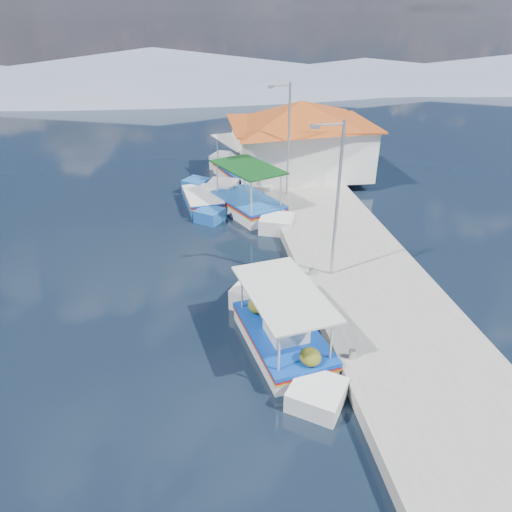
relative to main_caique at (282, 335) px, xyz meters
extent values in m
plane|color=black|center=(-1.96, 1.54, -0.46)|extent=(160.00, 160.00, 0.00)
cube|color=#A19E97|center=(3.94, 7.54, -0.21)|extent=(5.00, 44.00, 0.50)
cylinder|color=#A5A8AD|center=(1.84, -1.46, 0.19)|extent=(0.20, 0.20, 0.30)
cylinder|color=#A5A8AD|center=(1.84, 3.54, 0.19)|extent=(0.20, 0.20, 0.30)
cylinder|color=#A5A8AD|center=(1.84, 9.54, 0.19)|extent=(0.20, 0.20, 0.30)
cylinder|color=#A5A8AD|center=(1.84, 15.54, 0.19)|extent=(0.20, 0.20, 0.30)
cube|color=white|center=(-0.02, -0.07, -0.26)|extent=(2.78, 4.34, 0.88)
cube|color=white|center=(0.51, 2.54, -0.15)|extent=(2.03, 2.03, 0.97)
cube|color=white|center=(-0.52, -2.60, -0.26)|extent=(1.98, 1.98, 0.83)
cube|color=#0B389A|center=(-0.02, -0.07, 0.15)|extent=(2.87, 4.47, 0.06)
cube|color=#B70F11|center=(-0.02, -0.07, 0.08)|extent=(2.87, 4.47, 0.05)
cube|color=gold|center=(-0.02, -0.07, 0.01)|extent=(2.87, 4.47, 0.04)
cube|color=#0B389A|center=(-0.02, -0.07, 0.21)|extent=(2.88, 4.43, 0.05)
cube|color=brown|center=(-0.02, -0.07, 0.19)|extent=(2.61, 4.23, 0.05)
cube|color=white|center=(-0.07, -0.34, 0.70)|extent=(1.33, 1.40, 1.02)
cube|color=silver|center=(-0.07, -0.34, 1.22)|extent=(1.45, 1.51, 0.06)
cylinder|color=beige|center=(-0.48, 1.74, 0.93)|extent=(0.06, 0.06, 1.48)
cylinder|color=beige|center=(1.11, 1.42, 0.93)|extent=(0.06, 0.06, 1.48)
cylinder|color=beige|center=(-1.15, -1.57, 0.93)|extent=(0.06, 0.06, 1.48)
cylinder|color=beige|center=(0.45, -1.89, 0.93)|extent=(0.06, 0.06, 1.48)
cube|color=silver|center=(-0.02, -0.07, 1.67)|extent=(2.88, 4.36, 0.06)
ellipsoid|color=#464F15|center=(-0.12, 1.27, 0.45)|extent=(0.70, 0.77, 0.53)
ellipsoid|color=#464F15|center=(0.60, 1.60, 0.41)|extent=(0.59, 0.65, 0.44)
ellipsoid|color=#464F15|center=(-0.16, -1.74, 0.42)|extent=(0.63, 0.69, 0.47)
sphere|color=orange|center=(1.00, 0.29, 0.88)|extent=(0.37, 0.37, 0.37)
cube|color=white|center=(0.28, 11.33, -0.22)|extent=(3.76, 4.69, 1.06)
cube|color=white|center=(1.45, 13.85, -0.08)|extent=(2.06, 2.06, 1.17)
cube|color=white|center=(-0.85, 8.89, -0.22)|extent=(2.00, 2.00, 1.00)
cube|color=#0B389A|center=(0.28, 11.33, 0.27)|extent=(3.87, 4.83, 0.07)
cube|color=#B70F11|center=(0.28, 11.33, 0.18)|extent=(3.87, 4.83, 0.06)
cube|color=gold|center=(0.28, 11.33, 0.11)|extent=(3.87, 4.83, 0.04)
cube|color=#1C58AB|center=(0.28, 11.33, 0.35)|extent=(3.87, 4.80, 0.06)
cube|color=brown|center=(0.28, 11.33, 0.32)|extent=(3.56, 4.54, 0.06)
cylinder|color=beige|center=(0.21, 13.28, 1.21)|extent=(0.08, 0.08, 1.78)
cylinder|color=beige|center=(1.82, 12.53, 1.21)|extent=(0.08, 0.08, 1.78)
cylinder|color=beige|center=(-1.26, 10.13, 1.21)|extent=(0.08, 0.08, 1.78)
cylinder|color=beige|center=(0.36, 9.38, 1.21)|extent=(0.08, 0.08, 1.78)
cube|color=#0C4015|center=(0.28, 11.33, 2.10)|extent=(3.86, 4.74, 0.08)
cube|color=#1C58AB|center=(-2.10, 12.64, -0.25)|extent=(2.20, 3.55, 0.93)
cube|color=#1C58AB|center=(-1.80, 14.85, -0.13)|extent=(1.78, 1.78, 1.03)
cube|color=#1C58AB|center=(-2.39, 10.49, -0.25)|extent=(1.73, 1.73, 0.88)
cube|color=#0B389A|center=(-2.10, 12.64, 0.19)|extent=(2.26, 3.66, 0.06)
cube|color=#B70F11|center=(-2.10, 12.64, 0.11)|extent=(2.26, 3.66, 0.05)
cube|color=gold|center=(-2.10, 12.64, 0.04)|extent=(2.26, 3.66, 0.04)
cube|color=white|center=(-2.10, 12.64, 0.25)|extent=(2.28, 3.63, 0.05)
cube|color=brown|center=(-2.10, 12.64, 0.23)|extent=(2.05, 3.47, 0.05)
cube|color=white|center=(0.57, 16.82, -0.22)|extent=(3.50, 4.89, 1.04)
cube|color=white|center=(1.44, 19.63, -0.09)|extent=(2.23, 2.23, 1.15)
cube|color=white|center=(-0.27, 14.10, -0.22)|extent=(2.17, 2.17, 0.98)
cube|color=#0B389A|center=(0.57, 16.82, 0.26)|extent=(3.60, 5.03, 0.07)
cube|color=#B70F11|center=(0.57, 16.82, 0.17)|extent=(3.60, 5.03, 0.05)
cube|color=gold|center=(0.57, 16.82, 0.10)|extent=(3.60, 5.03, 0.04)
cube|color=#0B389A|center=(0.57, 16.82, 0.34)|extent=(3.61, 5.00, 0.05)
cube|color=brown|center=(0.57, 16.82, 0.30)|extent=(3.29, 4.75, 0.05)
cube|color=white|center=(0.48, 16.50, 0.91)|extent=(1.63, 1.73, 1.20)
cube|color=silver|center=(0.48, 16.50, 1.53)|extent=(1.77, 1.87, 0.07)
cylinder|color=beige|center=(0.24, 18.86, 1.18)|extent=(0.08, 0.08, 1.75)
cylinder|color=beige|center=(2.00, 18.32, 1.18)|extent=(0.08, 0.08, 1.75)
cylinder|color=beige|center=(-0.85, 15.32, 1.18)|extent=(0.08, 0.08, 1.75)
cylinder|color=beige|center=(0.90, 14.78, 1.18)|extent=(0.08, 0.08, 1.75)
cube|color=silver|center=(0.57, 16.82, 2.05)|extent=(3.60, 4.92, 0.08)
cube|color=white|center=(4.24, 16.54, 1.54)|extent=(8.00, 6.00, 3.00)
cube|color=#B33F18|center=(4.24, 16.54, 3.09)|extent=(8.64, 6.48, 0.10)
pyramid|color=#B33F18|center=(4.24, 16.54, 3.74)|extent=(10.49, 10.49, 1.40)
cube|color=brown|center=(0.26, 15.54, 1.04)|extent=(0.06, 1.00, 2.00)
cube|color=#0B389A|center=(0.26, 18.04, 1.64)|extent=(0.06, 1.20, 0.90)
cylinder|color=#A5A8AD|center=(2.64, 3.54, 3.04)|extent=(0.12, 0.12, 6.00)
cylinder|color=#A5A8AD|center=(2.14, 3.54, 5.89)|extent=(1.00, 0.08, 0.08)
cube|color=#A5A8AD|center=(1.64, 3.54, 5.84)|extent=(0.30, 0.14, 0.14)
cylinder|color=#A5A8AD|center=(2.64, 12.54, 3.04)|extent=(0.12, 0.12, 6.00)
cylinder|color=#A5A8AD|center=(2.14, 12.54, 5.89)|extent=(1.00, 0.08, 0.08)
cube|color=#A5A8AD|center=(1.64, 12.54, 5.84)|extent=(0.30, 0.14, 0.14)
cone|color=slate|center=(-6.96, 57.54, 1.99)|extent=(96.00, 96.00, 5.50)
cone|color=slate|center=(23.04, 57.54, 1.14)|extent=(76.80, 76.80, 3.80)
camera|label=1|loc=(-2.52, -11.85, 9.35)|focal=32.63mm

